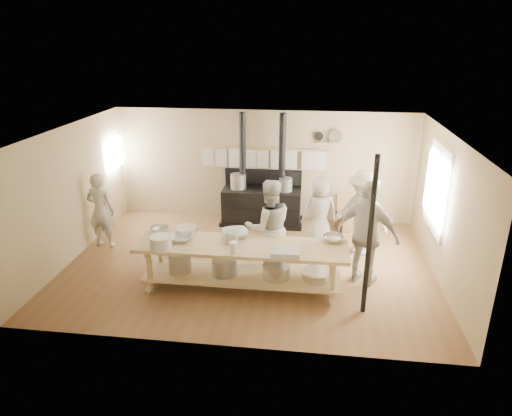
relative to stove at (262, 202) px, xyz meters
The scene contains 24 objects.
ground 2.18m from the stove, 89.82° to the right, with size 7.00×7.00×0.00m, color brown.
room_shell 2.39m from the stove, 89.82° to the right, with size 7.00×7.00×7.00m.
window_right 3.92m from the stove, 23.58° to the right, with size 0.09×1.50×1.65m.
left_opening 3.61m from the stove, behind, with size 0.00×0.90×0.90m.
stove is the anchor object (origin of this frame).
towel_rail 1.06m from the stove, 88.68° to the left, with size 3.00×0.04×0.47m.
back_wall_shelf 2.11m from the stove, 12.13° to the left, with size 0.63×0.14×0.32m.
prep_table 3.02m from the stove, 90.04° to the right, with size 3.60×0.90×0.85m.
support_post 4.11m from the stove, 59.33° to the right, with size 0.08×0.08×2.60m, color black.
cook_far_left 3.57m from the stove, 152.17° to the right, with size 0.58×0.38×1.60m, color beige.
cook_left 2.42m from the stove, 80.21° to the right, with size 0.88×0.69×1.82m, color beige.
cook_center 1.72m from the stove, 38.77° to the right, with size 0.74×0.48×1.51m, color beige.
cook_right 3.35m from the stove, 49.65° to the right, with size 1.12×0.46×1.91m, color beige.
cook_by_window 2.55m from the stove, 31.03° to the right, with size 1.13×0.65×1.75m, color beige.
chair 1.99m from the stove, ahead, with size 0.52×0.52×0.84m.
bowl_white_a 3.19m from the stove, 109.45° to the right, with size 0.42×0.42×0.10m, color silver.
bowl_steel_a 3.12m from the stove, 119.87° to the right, with size 0.33×0.33×0.10m, color silver.
bowl_white_b 2.72m from the stove, 93.30° to the right, with size 0.45×0.45×0.11m, color silver.
bowl_steel_b 3.13m from the stove, 59.92° to the right, with size 0.35×0.35×0.11m, color silver.
roasting_pan 3.46m from the stove, 76.97° to the right, with size 0.45×0.30×0.10m, color #B2B2B7.
mixing_bowl_large 2.91m from the stove, 111.31° to the right, with size 0.40×0.40×0.13m, color silver.
bucket_galv 3.02m from the stove, 93.22° to the right, with size 0.23×0.23×0.22m, color gray.
deep_bowl_enamel 3.62m from the stove, 111.13° to the right, with size 0.36×0.36×0.23m, color silver.
pitcher 3.38m from the stove, 91.33° to the right, with size 0.12×0.12×0.19m, color silver.
Camera 1 is at (1.14, -7.82, 4.19)m, focal length 32.00 mm.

